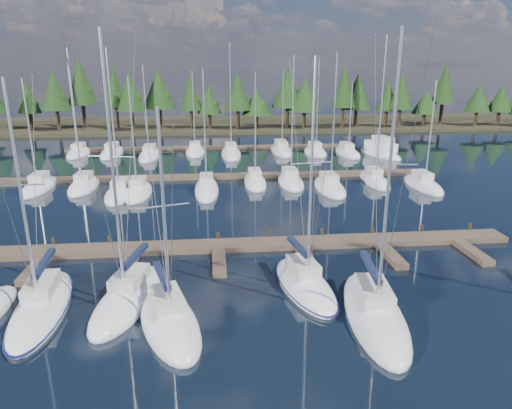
{
  "coord_description": "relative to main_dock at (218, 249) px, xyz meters",
  "views": [
    {
      "loc": [
        -0.25,
        -13.31,
        12.93
      ],
      "look_at": [
        3.18,
        22.0,
        2.07
      ],
      "focal_mm": 32.0,
      "sensor_mm": 36.0,
      "label": 1
    }
  ],
  "objects": [
    {
      "name": "main_dock",
      "position": [
        0.0,
        0.0,
        0.0
      ],
      "size": [
        44.0,
        6.13,
        0.9
      ],
      "color": "brown",
      "rests_on": "ground"
    },
    {
      "name": "back_docks",
      "position": [
        0.0,
        32.23,
        -0.0
      ],
      "size": [
        50.0,
        21.8,
        0.4
      ],
      "color": "brown",
      "rests_on": "ground"
    },
    {
      "name": "ground",
      "position": [
        0.0,
        12.64,
        -0.2
      ],
      "size": [
        260.0,
        260.0,
        0.0
      ],
      "primitive_type": "plane",
      "color": "black",
      "rests_on": "ground"
    },
    {
      "name": "front_sailboat_2",
      "position": [
        -5.23,
        -6.88,
        0.1
      ],
      "size": [
        4.51,
        8.79,
        15.46
      ],
      "color": "silver",
      "rests_on": "ground"
    },
    {
      "name": "far_shore",
      "position": [
        0.0,
        72.64,
        0.1
      ],
      "size": [
        220.0,
        30.0,
        0.6
      ],
      "primitive_type": "cube",
      "color": "#302D1A",
      "rests_on": "ground"
    },
    {
      "name": "front_sailboat_1",
      "position": [
        -9.77,
        -7.46,
        0.08
      ],
      "size": [
        3.42,
        9.42,
        13.22
      ],
      "color": "silver",
      "rests_on": "ground"
    },
    {
      "name": "front_sailboat_4",
      "position": [
        5.07,
        -6.22,
        0.09
      ],
      "size": [
        4.03,
        8.12,
        14.19
      ],
      "color": "silver",
      "rests_on": "ground"
    },
    {
      "name": "tree_line",
      "position": [
        -1.34,
        62.85,
        7.31
      ],
      "size": [
        185.36,
        11.76,
        13.9
      ],
      "color": "black",
      "rests_on": "far_shore"
    },
    {
      "name": "front_sailboat_3",
      "position": [
        -2.72,
        -9.55,
        0.08
      ],
      "size": [
        4.85,
        8.24,
        12.0
      ],
      "color": "silver",
      "rests_on": "ground"
    },
    {
      "name": "motor_yacht_right",
      "position": [
        24.79,
        34.69,
        0.32
      ],
      "size": [
        5.35,
        10.04,
        4.78
      ],
      "color": "silver",
      "rests_on": "ground"
    },
    {
      "name": "front_sailboat_5",
      "position": [
        8.12,
        -9.84,
        0.09
      ],
      "size": [
        3.95,
        9.74,
        15.36
      ],
      "color": "silver",
      "rests_on": "ground"
    },
    {
      "name": "back_sailboat_rows",
      "position": [
        0.63,
        27.76,
        0.06
      ],
      "size": [
        45.9,
        32.74,
        16.87
      ],
      "color": "silver",
      "rests_on": "ground"
    }
  ]
}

